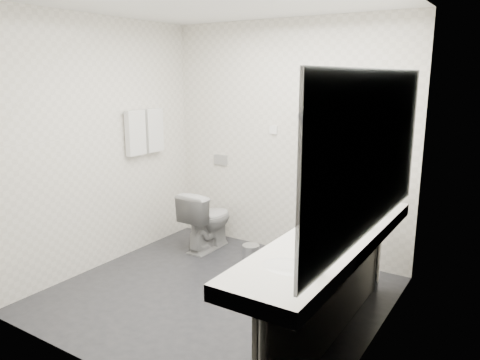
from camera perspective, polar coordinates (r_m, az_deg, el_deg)
The scene contains 30 objects.
floor at distance 4.27m, azimuth -2.87°, elevation -14.01°, with size 2.80×2.80×0.00m, color #26262B.
ceiling at distance 3.84m, azimuth -3.32°, elevation 21.40°, with size 2.80×2.80×0.00m, color white.
wall_back at distance 4.96m, azimuth 5.74°, elevation 4.98°, with size 2.80×2.80×0.00m, color white.
wall_front at distance 2.93m, azimuth -18.06°, elevation -1.21°, with size 2.80×2.80×0.00m, color white.
wall_left at distance 4.81m, azimuth -16.80°, elevation 4.23°, with size 2.60×2.60×0.00m, color white.
wall_right at distance 3.27m, azimuth 17.31°, elevation 0.25°, with size 2.60×2.60×0.00m, color white.
vanity_counter at distance 3.29m, azimuth 11.18°, elevation -7.49°, with size 0.55×2.20×0.10m, color white.
vanity_panel at distance 3.45m, azimuth 11.25°, elevation -14.18°, with size 0.03×2.15×0.75m, color gray.
vanity_post_far at distance 4.35m, azimuth 16.75°, elevation -8.62°, with size 0.06×0.06×0.75m, color silver.
mirror at distance 3.04m, azimuth 16.27°, elevation 3.26°, with size 0.02×2.20×1.05m, color #B2BCC6.
basin_near at distance 2.72m, azimuth 6.04°, elevation -10.96°, with size 0.40×0.31×0.05m, color white.
basin_far at distance 3.86m, azimuth 14.78°, elevation -4.03°, with size 0.40×0.31×0.05m, color white.
faucet_near at distance 2.61m, azimuth 9.97°, elevation -10.00°, with size 0.04×0.04×0.15m, color silver.
faucet_far at distance 3.79m, azimuth 17.66°, elevation -3.14°, with size 0.04×0.04×0.15m, color silver.
soap_bottle_a at distance 3.23m, azimuth 11.12°, elevation -5.83°, with size 0.05×0.05×0.12m, color white.
soap_bottle_b at distance 3.44m, azimuth 13.36°, elevation -4.97°, with size 0.07×0.07×0.09m, color white.
glass_left at distance 3.42m, azimuth 13.88°, elevation -4.89°, with size 0.07×0.07×0.12m, color silver.
glass_right at distance 3.44m, azimuth 15.74°, elevation -5.02°, with size 0.06×0.06×0.10m, color silver.
toilet at distance 5.20m, azimuth -4.09°, elevation -4.93°, with size 0.38×0.67×0.68m, color white.
flush_plate at distance 5.43m, azimuth -2.42°, elevation 2.53°, with size 0.18×0.02×0.12m, color #B2B5BA.
pedal_bin at distance 4.72m, azimuth 1.35°, elevation -9.63°, with size 0.17×0.17×0.24m, color #B2B5BA.
bin_lid at distance 4.67m, azimuth 1.35°, elevation -8.18°, with size 0.17×0.17×0.01m, color #B2B5BA.
towel_rail at distance 5.11m, azimuth -11.95°, elevation 8.39°, with size 0.02×0.02×0.62m, color silver.
towel_near at distance 5.03m, azimuth -12.87°, elevation 5.75°, with size 0.07×0.24×0.48m, color white.
towel_far at distance 5.23m, azimuth -10.68°, elevation 6.11°, with size 0.07×0.24×0.48m, color white.
dryer_cradle at distance 4.80m, azimuth 8.32°, elevation 7.65°, with size 0.10×0.04×0.14m, color gray.
dryer_barrel at distance 4.73m, azimuth 7.98°, elevation 7.95°, with size 0.08×0.08×0.14m, color gray.
dryer_cord at distance 4.82m, azimuth 8.15°, elevation 4.67°, with size 0.02×0.02×0.35m, color black.
switch_plate_a at distance 5.01m, azimuth 4.16°, elevation 6.24°, with size 0.09×0.02×0.09m, color white.
switch_plate_b at distance 4.72m, azimuth 11.68°, elevation 5.59°, with size 0.09×0.02×0.09m, color white.
Camera 1 is at (2.22, -3.08, 1.94)m, focal length 34.30 mm.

